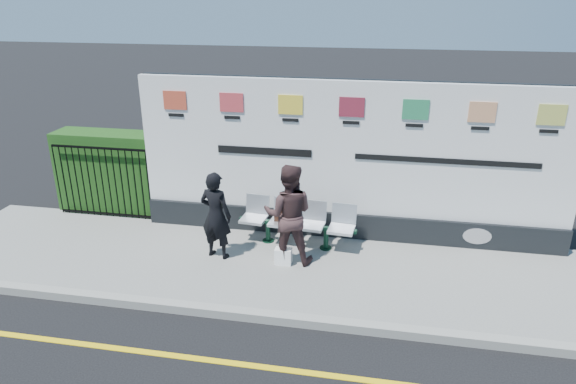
# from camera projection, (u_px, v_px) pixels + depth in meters

# --- Properties ---
(ground) EXTENTS (80.00, 80.00, 0.00)m
(ground) POSITION_uv_depth(u_px,v_px,m) (284.00, 370.00, 6.65)
(ground) COLOR black
(pavement) EXTENTS (14.00, 3.00, 0.12)m
(pavement) POSITION_uv_depth(u_px,v_px,m) (311.00, 270.00, 8.92)
(pavement) COLOR gray
(pavement) RESTS_ON ground
(kerb) EXTENTS (14.00, 0.18, 0.14)m
(kerb) POSITION_uv_depth(u_px,v_px,m) (297.00, 320.00, 7.54)
(kerb) COLOR gray
(kerb) RESTS_ON ground
(yellow_line) EXTENTS (14.00, 0.10, 0.01)m
(yellow_line) POSITION_uv_depth(u_px,v_px,m) (284.00, 370.00, 6.65)
(yellow_line) COLOR yellow
(yellow_line) RESTS_ON ground
(billboard) EXTENTS (8.00, 0.30, 3.00)m
(billboard) POSITION_uv_depth(u_px,v_px,m) (349.00, 172.00, 9.57)
(billboard) COLOR black
(billboard) RESTS_ON pavement
(hedge) EXTENTS (2.35, 0.70, 1.70)m
(hedge) POSITION_uv_depth(u_px,v_px,m) (113.00, 171.00, 11.00)
(hedge) COLOR #1D4715
(hedge) RESTS_ON pavement
(railing) EXTENTS (2.05, 0.06, 1.54)m
(railing) POSITION_uv_depth(u_px,v_px,m) (102.00, 182.00, 10.62)
(railing) COLOR black
(railing) RESTS_ON pavement
(bench) EXTENTS (2.18, 0.74, 0.46)m
(bench) POSITION_uv_depth(u_px,v_px,m) (297.00, 234.00, 9.59)
(bench) COLOR silver
(bench) RESTS_ON pavement
(woman_left) EXTENTS (0.65, 0.50, 1.60)m
(woman_left) POSITION_uv_depth(u_px,v_px,m) (216.00, 215.00, 8.97)
(woman_left) COLOR black
(woman_left) RESTS_ON pavement
(woman_right) EXTENTS (0.92, 0.75, 1.79)m
(woman_right) POSITION_uv_depth(u_px,v_px,m) (289.00, 214.00, 8.78)
(woman_right) COLOR #3B2626
(woman_right) RESTS_ON pavement
(handbag_brown) EXTENTS (0.29, 0.14, 0.22)m
(handbag_brown) POSITION_uv_depth(u_px,v_px,m) (282.00, 215.00, 9.53)
(handbag_brown) COLOR black
(handbag_brown) RESTS_ON bench
(carrier_bag_white) EXTENTS (0.29, 0.17, 0.29)m
(carrier_bag_white) POSITION_uv_depth(u_px,v_px,m) (283.00, 256.00, 8.94)
(carrier_bag_white) COLOR white
(carrier_bag_white) RESTS_ON pavement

